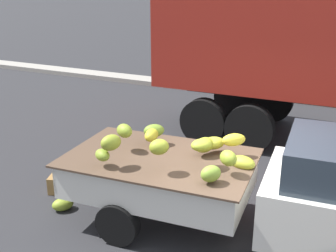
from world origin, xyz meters
TOP-DOWN VIEW (x-y plane):
  - ground at (0.00, 0.00)m, footprint 220.00×220.00m
  - curb_strip at (0.00, 8.24)m, footprint 80.00×0.80m
  - pickup_truck at (0.63, 0.24)m, footprint 5.10×2.17m
  - fallen_banana_bunch_near_tailgate at (-2.92, -0.38)m, footprint 0.41×0.43m
  - produce_crate at (-3.30, 0.14)m, footprint 0.61×0.52m

SIDE VIEW (x-z plane):
  - ground at x=0.00m, z-range 0.00..0.00m
  - curb_strip at x=0.00m, z-range 0.00..0.16m
  - fallen_banana_bunch_near_tailgate at x=-2.92m, z-range 0.00..0.20m
  - produce_crate at x=-3.30m, z-range 0.00..0.31m
  - pickup_truck at x=0.63m, z-range 0.04..1.74m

